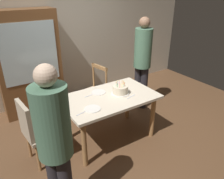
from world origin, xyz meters
TOP-DOWN VIEW (x-y plane):
  - ground at (0.00, 0.00)m, footprint 6.40×6.40m
  - back_wall at (0.00, 1.85)m, footprint 6.40×0.10m
  - dining_table at (0.00, 0.00)m, footprint 1.41×0.86m
  - birthday_cake at (0.19, -0.01)m, footprint 0.28×0.28m
  - plate_near_celebrant at (-0.39, -0.19)m, footprint 0.22×0.22m
  - plate_far_side at (-0.07, 0.19)m, footprint 0.22×0.22m
  - fork_near_celebrant at (-0.55, -0.21)m, footprint 0.18×0.06m
  - fork_far_side at (-0.23, 0.18)m, footprint 0.18×0.04m
  - fork_near_guest at (0.26, -0.19)m, footprint 0.18×0.06m
  - chair_spindle_back at (0.13, 0.76)m, footprint 0.51×0.51m
  - chair_upholstered at (-1.09, 0.09)m, footprint 0.48×0.48m
  - person_celebrant at (-1.11, -0.83)m, footprint 0.32×0.32m
  - person_guest at (1.07, 0.53)m, footprint 0.32×0.32m
  - china_cabinet at (-0.74, 1.56)m, footprint 1.10×0.45m

SIDE VIEW (x-z plane):
  - ground at x=0.00m, z-range 0.00..0.00m
  - chair_spindle_back at x=0.13m, z-range -0.02..0.93m
  - chair_upholstered at x=-1.09m, z-range 0.06..1.01m
  - dining_table at x=0.00m, z-range 0.27..1.02m
  - fork_near_celebrant at x=-0.55m, z-range 0.75..0.76m
  - fork_far_side at x=-0.23m, z-range 0.75..0.76m
  - fork_near_guest at x=0.26m, z-range 0.75..0.76m
  - plate_near_celebrant at x=-0.39m, z-range 0.75..0.76m
  - plate_far_side at x=-0.07m, z-range 0.75..0.76m
  - birthday_cake at x=0.19m, z-range 0.72..0.91m
  - china_cabinet at x=-0.74m, z-range 0.00..1.90m
  - person_celebrant at x=-1.11m, z-range 0.12..1.82m
  - person_guest at x=1.07m, z-range 0.13..1.89m
  - back_wall at x=0.00m, z-range 0.00..2.60m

